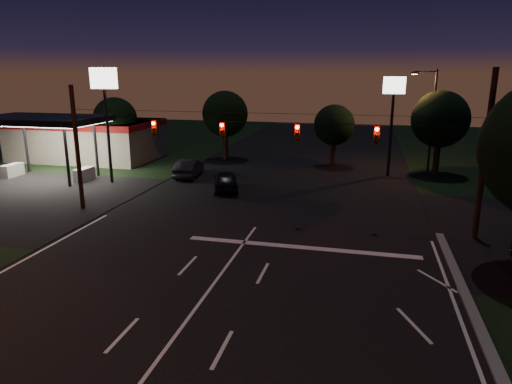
% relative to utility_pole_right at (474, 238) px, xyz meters
% --- Properties ---
extents(ground, '(140.00, 140.00, 0.00)m').
position_rel_utility_pole_right_xyz_m(ground, '(-12.00, -15.00, 0.00)').
color(ground, black).
rests_on(ground, ground).
extents(stop_bar, '(12.00, 0.50, 0.01)m').
position_rel_utility_pole_right_xyz_m(stop_bar, '(-9.00, -3.50, 0.01)').
color(stop_bar, silver).
rests_on(stop_bar, ground).
extents(utility_pole_right, '(0.30, 0.30, 9.00)m').
position_rel_utility_pole_right_xyz_m(utility_pole_right, '(0.00, 0.00, 0.00)').
color(utility_pole_right, black).
rests_on(utility_pole_right, ground).
extents(utility_pole_left, '(0.28, 0.28, 8.00)m').
position_rel_utility_pole_right_xyz_m(utility_pole_left, '(-24.00, 0.00, 0.00)').
color(utility_pole_left, black).
rests_on(utility_pole_left, ground).
extents(signal_span, '(24.00, 0.40, 1.56)m').
position_rel_utility_pole_right_xyz_m(signal_span, '(-12.00, -0.04, 5.50)').
color(signal_span, black).
rests_on(signal_span, ground).
extents(gas_station, '(14.20, 16.10, 5.25)m').
position_rel_utility_pole_right_xyz_m(gas_station, '(-33.86, 15.39, 2.38)').
color(gas_station, gray).
rests_on(gas_station, ground).
extents(pole_sign_left_near, '(2.20, 0.30, 9.10)m').
position_rel_utility_pole_right_xyz_m(pole_sign_left_near, '(-26.00, 7.00, 6.98)').
color(pole_sign_left_near, black).
rests_on(pole_sign_left_near, ground).
extents(pole_sign_right, '(1.80, 0.30, 8.40)m').
position_rel_utility_pole_right_xyz_m(pole_sign_right, '(-4.00, 15.00, 6.24)').
color(pole_sign_right, black).
rests_on(pole_sign_right, ground).
extents(street_light_right_far, '(2.20, 0.35, 9.00)m').
position_rel_utility_pole_right_xyz_m(street_light_right_far, '(-0.76, 17.00, 5.24)').
color(street_light_right_far, black).
rests_on(street_light_right_far, ground).
extents(tree_far_a, '(4.20, 4.20, 6.42)m').
position_rel_utility_pole_right_xyz_m(tree_far_a, '(-29.98, 15.12, 4.26)').
color(tree_far_a, black).
rests_on(tree_far_a, ground).
extents(tree_far_b, '(4.60, 4.60, 6.98)m').
position_rel_utility_pole_right_xyz_m(tree_far_b, '(-19.98, 19.13, 4.61)').
color(tree_far_b, black).
rests_on(tree_far_b, ground).
extents(tree_far_c, '(3.80, 3.80, 5.86)m').
position_rel_utility_pole_right_xyz_m(tree_far_c, '(-8.98, 18.10, 3.90)').
color(tree_far_c, black).
rests_on(tree_far_c, ground).
extents(tree_far_d, '(4.80, 4.80, 7.30)m').
position_rel_utility_pole_right_xyz_m(tree_far_d, '(0.02, 16.13, 4.83)').
color(tree_far_d, black).
rests_on(tree_far_d, ground).
extents(car_oncoming_a, '(3.16, 4.90, 1.55)m').
position_rel_utility_pole_right_xyz_m(car_oncoming_a, '(-16.22, 6.83, 0.78)').
color(car_oncoming_a, black).
rests_on(car_oncoming_a, ground).
extents(car_oncoming_b, '(2.20, 4.82, 1.53)m').
position_rel_utility_pole_right_xyz_m(car_oncoming_b, '(-20.70, 10.56, 0.77)').
color(car_oncoming_b, black).
rests_on(car_oncoming_b, ground).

